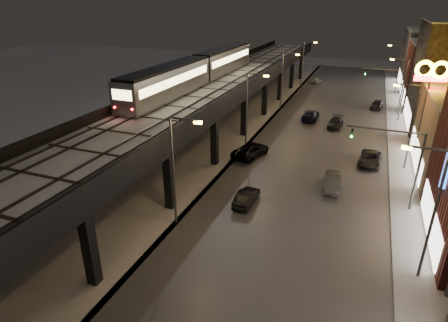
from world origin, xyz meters
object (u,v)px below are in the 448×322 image
(car_far_white, at_px, (317,80))
(car_onc_white, at_px, (335,123))
(car_onc_dark, at_px, (370,159))
(subway_train, at_px, (200,69))
(car_onc_red, at_px, (377,105))
(car_mid_silver, at_px, (251,151))
(car_onc_silver, at_px, (332,182))
(car_mid_dark, at_px, (310,115))
(car_near_white, at_px, (246,198))

(car_far_white, xyz_separation_m, car_onc_white, (6.86, -29.11, 0.01))
(car_onc_dark, relative_size, car_onc_white, 1.07)
(subway_train, distance_m, car_far_white, 38.90)
(car_onc_white, relative_size, car_onc_red, 1.08)
(car_mid_silver, bearing_deg, car_far_white, -77.01)
(subway_train, bearing_deg, car_onc_red, 41.58)
(car_onc_dark, bearing_deg, subway_train, 173.66)
(subway_train, xyz_separation_m, car_onc_white, (17.18, 7.60, -7.65))
(car_mid_silver, height_order, car_onc_silver, car_mid_silver)
(car_mid_dark, height_order, car_onc_dark, car_mid_dark)
(car_mid_dark, xyz_separation_m, car_onc_red, (9.13, 10.00, -0.04))
(car_onc_white, height_order, car_onc_red, car_onc_red)
(car_far_white, distance_m, car_onc_red, 20.72)
(car_mid_silver, height_order, car_onc_white, car_mid_silver)
(car_mid_silver, bearing_deg, car_onc_white, -104.62)
(car_onc_white, bearing_deg, car_onc_dark, -65.78)
(car_mid_silver, height_order, car_onc_red, car_mid_silver)
(subway_train, distance_m, car_onc_red, 30.96)
(subway_train, bearing_deg, car_mid_silver, -35.81)
(subway_train, bearing_deg, car_near_white, -54.64)
(car_near_white, height_order, car_mid_dark, car_mid_dark)
(car_mid_silver, distance_m, car_onc_white, 16.33)
(car_onc_silver, bearing_deg, car_near_white, -142.57)
(subway_train, relative_size, car_onc_silver, 8.04)
(subway_train, height_order, car_near_white, subway_train)
(car_near_white, relative_size, car_onc_silver, 0.93)
(car_mid_dark, relative_size, car_onc_white, 1.15)
(car_onc_dark, bearing_deg, car_onc_silver, -109.56)
(subway_train, bearing_deg, car_far_white, 74.30)
(subway_train, bearing_deg, car_onc_dark, -10.63)
(car_near_white, bearing_deg, car_onc_dark, -126.09)
(subway_train, height_order, car_onc_red, subway_train)
(car_far_white, relative_size, car_onc_white, 0.83)
(car_near_white, height_order, car_mid_silver, car_mid_silver)
(car_far_white, bearing_deg, car_onc_white, 112.70)
(car_mid_dark, height_order, car_onc_silver, car_mid_dark)
(subway_train, xyz_separation_m, car_onc_dark, (22.03, -4.14, -7.64))
(car_onc_silver, xyz_separation_m, car_onc_red, (3.62, 31.28, 0.00))
(subway_train, xyz_separation_m, car_onc_silver, (18.84, -11.37, -7.60))
(car_mid_silver, bearing_deg, car_near_white, 119.83)
(subway_train, xyz_separation_m, car_near_white, (12.15, -17.12, -7.65))
(car_onc_dark, bearing_deg, car_far_white, 110.29)
(car_near_white, distance_m, car_onc_red, 38.44)
(subway_train, distance_m, car_onc_dark, 23.68)
(car_mid_silver, xyz_separation_m, car_onc_red, (13.19, 26.60, -0.04))
(car_mid_dark, xyz_separation_m, car_onc_dark, (8.71, -14.06, -0.08))
(car_onc_red, bearing_deg, car_onc_silver, -88.93)
(car_near_white, relative_size, car_far_white, 1.06)
(car_mid_dark, xyz_separation_m, car_onc_white, (3.86, -2.32, -0.10))
(car_onc_white, xyz_separation_m, car_onc_red, (5.27, 12.32, 0.06))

